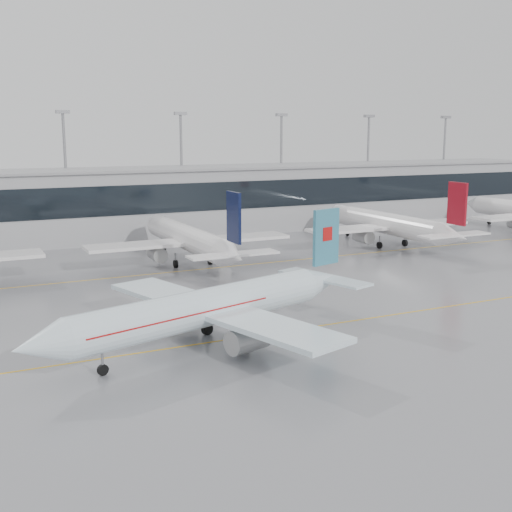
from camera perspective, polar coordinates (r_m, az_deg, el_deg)
name	(u,v)px	position (r m, az deg, el deg)	size (l,w,h in m)	color
ground	(310,327)	(62.94, 4.80, -6.34)	(320.00, 320.00, 0.00)	gray
taxi_line_main	(310,327)	(62.94, 4.80, -6.33)	(120.00, 0.25, 0.01)	gold
taxi_line_north	(199,269)	(89.22, -5.05, -1.19)	(120.00, 0.25, 0.01)	gold
terminal	(136,204)	(118.41, -10.65, 4.58)	(180.00, 15.00, 12.00)	#9D9DA0
terminal_glass	(147,199)	(111.03, -9.63, 4.99)	(180.00, 0.20, 5.00)	black
terminal_roof	(134,169)	(117.92, -10.75, 7.58)	(182.00, 16.00, 0.40)	gray
light_masts	(126,162)	(123.66, -11.51, 8.23)	(156.40, 1.00, 22.60)	gray
air_canada_jet	(214,307)	(57.00, -3.74, -4.52)	(34.80, 28.12, 11.01)	white
parked_jet_c	(190,239)	(91.93, -5.91, 1.50)	(29.64, 36.96, 11.72)	white
parked_jet_d	(389,224)	(108.79, 11.70, 2.79)	(29.64, 36.96, 11.72)	white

